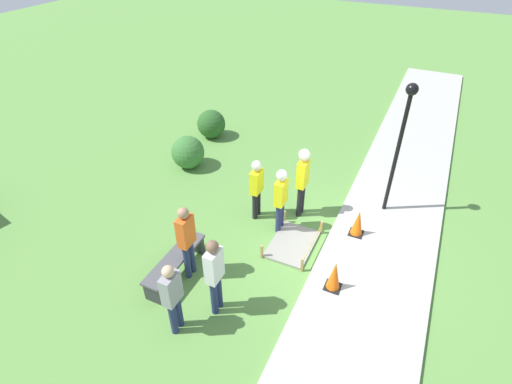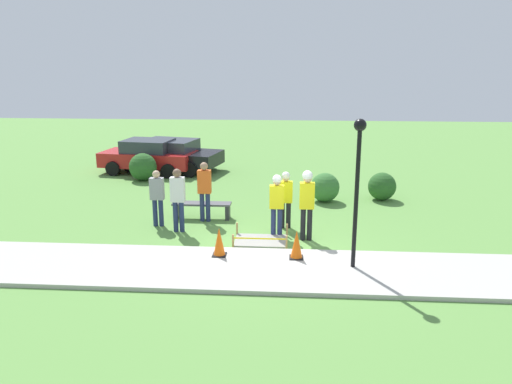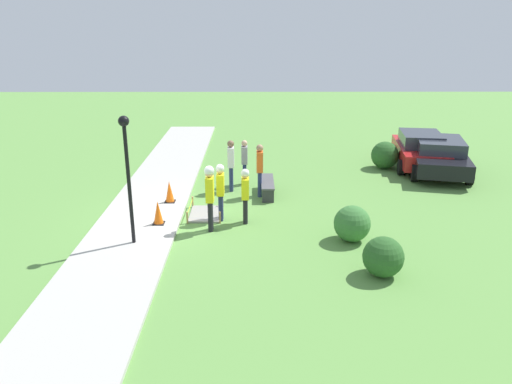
{
  "view_description": "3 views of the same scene",
  "coord_description": "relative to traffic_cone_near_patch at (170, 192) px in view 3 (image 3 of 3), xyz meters",
  "views": [
    {
      "loc": [
        -7.16,
        -1.51,
        6.72
      ],
      "look_at": [
        -0.21,
        1.75,
        1.18
      ],
      "focal_mm": 28.0,
      "sensor_mm": 36.0,
      "label": 1
    },
    {
      "loc": [
        0.43,
        -12.07,
        4.77
      ],
      "look_at": [
        -0.56,
        1.97,
        1.08
      ],
      "focal_mm": 35.0,
      "sensor_mm": 36.0,
      "label": 2
    },
    {
      "loc": [
        14.37,
        2.22,
        5.77
      ],
      "look_at": [
        0.12,
        2.3,
        0.92
      ],
      "focal_mm": 35.0,
      "sensor_mm": 36.0,
      "label": 3
    }
  ],
  "objects": [
    {
      "name": "shrub_rounded_far",
      "position": [
        4.97,
        5.87,
        0.04
      ],
      "size": [
        0.99,
        0.99,
        0.99
      ],
      "color": "#285623",
      "rests_on": "ground_plane"
    },
    {
      "name": "lamppost_near",
      "position": [
        3.23,
        -0.48,
        1.95
      ],
      "size": [
        0.28,
        0.28,
        3.46
      ],
      "color": "black",
      "rests_on": "sidewalk"
    },
    {
      "name": "shrub_rounded_near",
      "position": [
        2.94,
        5.51,
        0.05
      ],
      "size": [
        1.02,
        1.02,
        1.02
      ],
      "color": "#387033",
      "rests_on": "ground_plane"
    },
    {
      "name": "traffic_cone_far_patch",
      "position": [
        1.91,
        -0.04,
        -0.01
      ],
      "size": [
        0.34,
        0.34,
        0.71
      ],
      "color": "black",
      "rests_on": "sidewalk"
    },
    {
      "name": "wet_concrete_patch",
      "position": [
        0.95,
        1.28,
        -0.42
      ],
      "size": [
        1.46,
        1.04,
        0.37
      ],
      "color": "gray",
      "rests_on": "ground_plane"
    },
    {
      "name": "shrub_rounded_mid",
      "position": [
        -4.35,
        8.24,
        0.11
      ],
      "size": [
        1.13,
        1.13,
        1.13
      ],
      "color": "#285623",
      "rests_on": "ground_plane"
    },
    {
      "name": "bystander_in_white_shirt",
      "position": [
        -2.19,
        2.46,
        0.5
      ],
      "size": [
        0.4,
        0.22,
        1.69
      ],
      "color": "navy",
      "rests_on": "ground_plane"
    },
    {
      "name": "parked_car_red",
      "position": [
        -4.53,
        9.73,
        0.3
      ],
      "size": [
        4.27,
        2.43,
        1.47
      ],
      "rotation": [
        0.0,
        0.0,
        -0.14
      ],
      "color": "red",
      "rests_on": "ground_plane"
    },
    {
      "name": "ground_plane",
      "position": [
        1.3,
        0.56,
        -0.46
      ],
      "size": [
        60.0,
        60.0,
        0.0
      ],
      "primitive_type": "plane",
      "color": "#5B8E42"
    },
    {
      "name": "sidewalk",
      "position": [
        1.3,
        -0.69,
        -0.41
      ],
      "size": [
        28.0,
        2.5,
        0.1
      ],
      "color": "#ADAAA3",
      "rests_on": "ground_plane"
    },
    {
      "name": "bystander_in_gray_shirt",
      "position": [
        -1.46,
        1.99,
        0.61
      ],
      "size": [
        0.4,
        0.24,
        1.85
      ],
      "color": "navy",
      "rests_on": "ground_plane"
    },
    {
      "name": "bystander_in_orange_shirt",
      "position": [
        -0.87,
        3.0,
        0.6
      ],
      "size": [
        0.4,
        0.24,
        1.85
      ],
      "color": "navy",
      "rests_on": "ground_plane"
    },
    {
      "name": "worker_assistant",
      "position": [
        1.6,
        2.54,
        0.55
      ],
      "size": [
        0.4,
        0.25,
        1.7
      ],
      "color": "black",
      "rests_on": "ground_plane"
    },
    {
      "name": "parked_car_black",
      "position": [
        -3.69,
        10.22,
        0.28
      ],
      "size": [
        4.83,
        2.93,
        1.4
      ],
      "rotation": [
        0.0,
        0.0,
        -0.22
      ],
      "color": "black",
      "rests_on": "ground_plane"
    },
    {
      "name": "worker_supervisor",
      "position": [
        1.36,
        1.79,
        0.6
      ],
      "size": [
        0.4,
        0.26,
        1.77
      ],
      "color": "navy",
      "rests_on": "ground_plane"
    },
    {
      "name": "worker_trainee",
      "position": [
        2.19,
        1.54,
        0.74
      ],
      "size": [
        0.4,
        0.28,
        1.96
      ],
      "color": "black",
      "rests_on": "ground_plane"
    },
    {
      "name": "traffic_cone_near_patch",
      "position": [
        0.0,
        0.0,
        0.0
      ],
      "size": [
        0.34,
        0.34,
        0.72
      ],
      "color": "black",
      "rests_on": "sidewalk"
    },
    {
      "name": "park_bench",
      "position": [
        -1.02,
        3.28,
        -0.1
      ],
      "size": [
        1.83,
        0.44,
        0.51
      ],
      "color": "#2D2D33",
      "rests_on": "ground_plane"
    }
  ]
}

